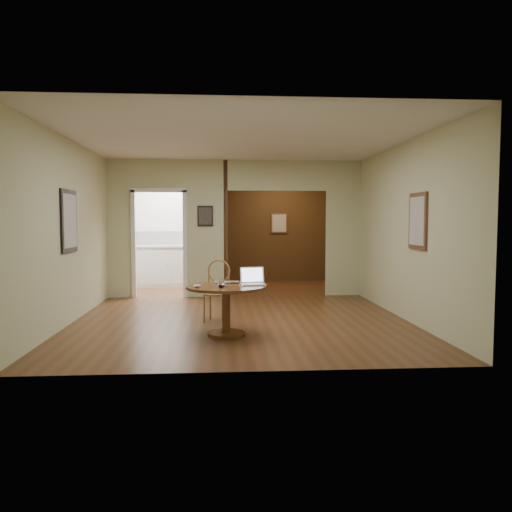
{
  "coord_description": "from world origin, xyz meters",
  "views": [
    {
      "loc": [
        -0.29,
        -7.37,
        1.5
      ],
      "look_at": [
        0.21,
        -0.2,
        1.0
      ],
      "focal_mm": 35.0,
      "sensor_mm": 36.0,
      "label": 1
    }
  ],
  "objects": [
    {
      "name": "wine_glass",
      "position": [
        -0.29,
        -1.12,
        0.71
      ],
      "size": [
        0.09,
        0.09,
        0.1
      ],
      "primitive_type": null,
      "color": "white",
      "rests_on": "dining_table"
    },
    {
      "name": "pen",
      "position": [
        -0.27,
        -1.04,
        0.66
      ],
      "size": [
        0.12,
        0.06,
        0.01
      ],
      "primitive_type": "cylinder",
      "rotation": [
        0.0,
        1.57,
        0.42
      ],
      "color": "#0B1351",
      "rests_on": "dining_table"
    },
    {
      "name": "room_shell",
      "position": [
        -0.47,
        3.1,
        1.29
      ],
      "size": [
        5.2,
        7.5,
        5.0
      ],
      "color": "silver",
      "rests_on": "ground"
    },
    {
      "name": "closed_laptop",
      "position": [
        -0.22,
        -0.7,
        0.67
      ],
      "size": [
        0.34,
        0.22,
        0.03
      ],
      "primitive_type": "imported",
      "rotation": [
        0.0,
        0.0,
        0.0
      ],
      "color": "#B7B8BD",
      "rests_on": "dining_table"
    },
    {
      "name": "mouse",
      "position": [
        -0.6,
        -1.08,
        0.68
      ],
      "size": [
        0.11,
        0.08,
        0.04
      ],
      "primitive_type": "ellipsoid",
      "rotation": [
        0.0,
        0.0,
        0.2
      ],
      "color": "white",
      "rests_on": "dining_table"
    },
    {
      "name": "floor",
      "position": [
        0.0,
        0.0,
        0.0
      ],
      "size": [
        5.0,
        5.0,
        0.0
      ],
      "primitive_type": "plane",
      "color": "#482C14",
      "rests_on": "ground"
    },
    {
      "name": "open_laptop",
      "position": [
        0.12,
        -0.8,
        0.72
      ],
      "size": [
        0.35,
        0.32,
        0.23
      ],
      "rotation": [
        0.0,
        0.0,
        0.14
      ],
      "color": "white",
      "rests_on": "dining_table"
    },
    {
      "name": "dining_table",
      "position": [
        -0.23,
        -0.9,
        0.49
      ],
      "size": [
        1.06,
        1.06,
        0.66
      ],
      "rotation": [
        0.0,
        0.0,
        0.13
      ],
      "color": "brown",
      "rests_on": "ground"
    },
    {
      "name": "chair",
      "position": [
        -0.35,
        0.09,
        0.51
      ],
      "size": [
        0.49,
        0.49,
        0.92
      ],
      "rotation": [
        0.0,
        0.0,
        -0.31
      ],
      "color": "olive",
      "rests_on": "ground"
    },
    {
      "name": "grocery_bag",
      "position": [
        -0.72,
        4.2,
        1.11
      ],
      "size": [
        0.38,
        0.34,
        0.34
      ],
      "primitive_type": "ellipsoid",
      "rotation": [
        0.0,
        0.0,
        -0.15
      ],
      "color": "beige",
      "rests_on": "kitchen_cabinet"
    },
    {
      "name": "kitchen_cabinet",
      "position": [
        -1.35,
        4.2,
        0.47
      ],
      "size": [
        2.06,
        0.6,
        0.94
      ],
      "color": "white",
      "rests_on": "ground"
    }
  ]
}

